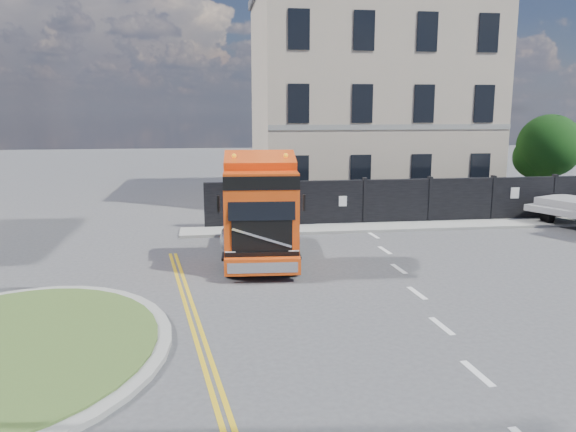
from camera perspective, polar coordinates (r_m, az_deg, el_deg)
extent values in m
plane|color=#424244|center=(15.79, 2.28, -7.85)|extent=(120.00, 120.00, 0.00)
cylinder|color=gray|center=(13.47, -26.66, -12.14)|extent=(6.80, 6.80, 0.12)
cylinder|color=#385421|center=(13.44, -26.69, -11.82)|extent=(6.20, 6.20, 0.05)
cube|color=black|center=(25.57, 12.07, 1.46)|extent=(18.00, 0.25, 2.00)
cube|color=#B1A38D|center=(32.40, 7.84, 11.51)|extent=(12.00, 10.00, 11.00)
cylinder|color=#382619|center=(31.98, 24.73, 2.91)|extent=(0.24, 0.24, 2.40)
sphere|color=black|center=(31.80, 25.01, 6.48)|extent=(3.20, 3.20, 3.20)
sphere|color=black|center=(31.92, 23.78, 5.50)|extent=(2.20, 2.20, 2.20)
cube|color=gray|center=(24.91, 12.68, -1.01)|extent=(20.00, 1.60, 0.12)
cube|color=black|center=(19.46, -2.90, -2.19)|extent=(2.53, 5.79, 0.40)
cube|color=#E64710|center=(17.67, -2.79, 0.64)|extent=(2.38, 2.47, 2.52)
cube|color=#E64710|center=(18.46, -2.91, 4.32)|extent=(2.29, 0.94, 1.26)
cube|color=black|center=(16.47, -2.69, 1.17)|extent=(1.98, 0.17, 0.94)
cube|color=#E64710|center=(16.59, -2.60, -5.13)|extent=(2.26, 0.45, 0.49)
cylinder|color=black|center=(17.29, -5.91, -4.61)|extent=(0.34, 0.95, 0.94)
cylinder|color=gray|center=(17.29, -5.91, -4.61)|extent=(0.36, 0.53, 0.51)
cylinder|color=black|center=(17.35, 0.54, -4.50)|extent=(0.34, 0.95, 0.94)
cylinder|color=gray|center=(17.35, 0.54, -4.50)|extent=(0.36, 0.53, 0.51)
cylinder|color=black|center=(20.39, -5.69, -2.23)|extent=(0.34, 0.95, 0.94)
cylinder|color=gray|center=(20.39, -5.69, -2.23)|extent=(0.36, 0.53, 0.51)
cylinder|color=black|center=(20.43, -0.24, -2.14)|extent=(0.34, 0.95, 0.94)
cylinder|color=gray|center=(20.43, -0.24, -2.14)|extent=(0.36, 0.53, 0.51)
cylinder|color=black|center=(21.44, -5.63, -1.58)|extent=(0.34, 0.95, 0.94)
cylinder|color=gray|center=(21.44, -5.63, -1.58)|extent=(0.36, 0.53, 0.51)
cylinder|color=black|center=(21.48, -0.45, -1.50)|extent=(0.34, 0.95, 0.94)
cylinder|color=gray|center=(21.48, -0.45, -1.50)|extent=(0.36, 0.53, 0.51)
cylinder|color=black|center=(27.44, 24.85, -0.01)|extent=(0.27, 0.74, 0.74)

